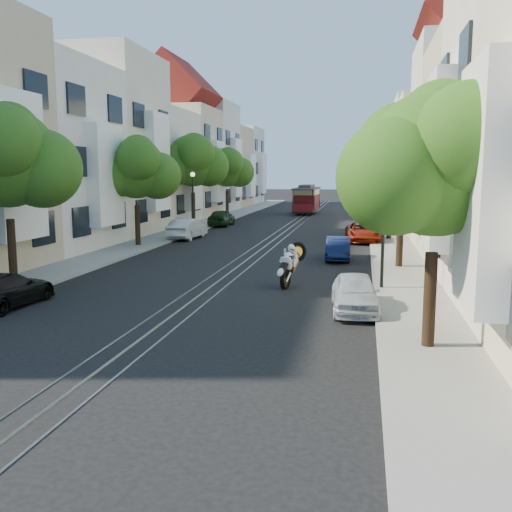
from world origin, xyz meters
The scene contains 27 objects.
ground centered at (0.00, 28.00, 0.00)m, with size 200.00×200.00×0.00m, color black.
sidewalk_east centered at (7.25, 28.00, 0.06)m, with size 2.50×80.00×0.12m, color gray.
sidewalk_west centered at (-7.25, 28.00, 0.06)m, with size 2.50×80.00×0.12m, color gray.
rail_left centered at (-0.55, 28.00, 0.01)m, with size 0.06×80.00×0.02m, color gray.
rail_slot centered at (0.00, 28.00, 0.01)m, with size 0.06×80.00×0.02m, color gray.
rail_right centered at (0.55, 28.00, 0.01)m, with size 0.06×80.00×0.02m, color gray.
lane_line centered at (0.00, 28.00, 0.00)m, with size 0.08×80.00×0.01m, color tan.
townhouses_east centered at (11.87, 27.91, 5.18)m, with size 7.75×72.00×12.00m.
townhouses_west centered at (-11.87, 27.91, 5.08)m, with size 7.75×72.00×11.76m.
tree_e_a centered at (7.26, -3.02, 4.40)m, with size 4.72×3.87×6.27m.
tree_e_b centered at (7.26, 8.98, 4.73)m, with size 4.93×4.08×6.68m.
tree_e_c centered at (7.26, 19.98, 4.60)m, with size 4.84×3.99×6.52m.
tree_e_d centered at (7.26, 30.98, 4.87)m, with size 5.01×4.16×6.85m.
tree_w_a centered at (-7.14, 1.98, 4.73)m, with size 4.93×4.08×6.68m.
tree_w_b centered at (-7.14, 13.98, 4.40)m, with size 4.72×3.87×6.27m.
tree_w_c centered at (-7.14, 24.98, 5.07)m, with size 5.13×4.28×7.09m.
tree_w_d centered at (-7.14, 35.98, 4.60)m, with size 4.84×3.99×6.52m.
lamp_east centered at (6.30, 4.00, 2.85)m, with size 0.32×0.32×4.16m.
lamp_west centered at (-6.30, 22.00, 2.85)m, with size 0.32×0.32×4.16m.
sportbike_rider centered at (2.92, 4.18, 0.91)m, with size 0.89×1.95×1.69m.
cable_car centered at (-0.26, 42.42, 1.61)m, with size 2.37×7.13×2.72m.
parked_car_e_near centered at (5.39, 0.60, 0.59)m, with size 1.40×3.48×1.19m, color silver.
parked_car_e_mid centered at (4.40, 11.20, 0.56)m, with size 1.18×3.37×1.11m, color #0B153B.
parked_car_e_far centered at (5.60, 18.82, 0.61)m, with size 2.04×4.41×1.23m, color maroon.
parked_car_w_near centered at (-5.60, -0.90, 0.56)m, with size 1.58×3.89×1.13m, color black.
parked_car_w_mid centered at (-5.60, 18.31, 0.66)m, with size 1.40×4.03×1.33m, color silver.
parked_car_w_far centered at (-5.60, 27.41, 0.67)m, with size 1.58×3.92×1.34m, color black.
Camera 1 is at (5.58, -16.89, 4.28)m, focal length 40.00 mm.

